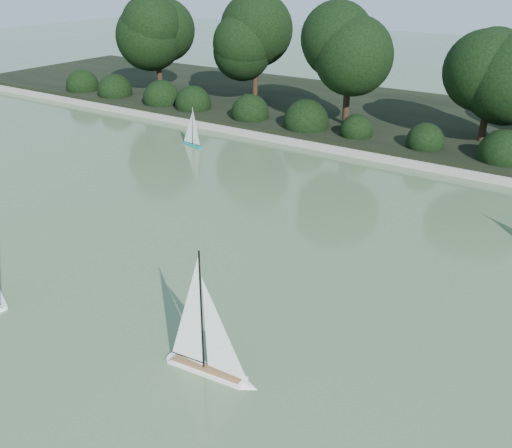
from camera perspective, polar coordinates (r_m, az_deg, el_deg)
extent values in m
plane|color=#3D5432|center=(8.37, -5.63, -11.21)|extent=(80.00, 80.00, 0.00)
cube|color=gray|center=(15.59, 15.76, 5.80)|extent=(40.00, 0.35, 0.18)
cube|color=black|center=(19.28, 19.77, 9.01)|extent=(40.00, 8.00, 0.30)
cylinder|color=black|center=(22.86, -9.59, 13.94)|extent=(0.20, 0.20, 1.51)
sphere|color=black|center=(22.60, -9.93, 18.49)|extent=(2.38, 2.38, 2.38)
cylinder|color=black|center=(20.87, -0.11, 13.06)|extent=(0.20, 0.20, 1.37)
sphere|color=black|center=(20.60, -0.12, 17.68)|extent=(2.24, 2.24, 2.24)
cylinder|color=black|center=(18.15, 8.99, 11.46)|extent=(0.20, 0.20, 1.66)
sphere|color=black|center=(17.80, 9.44, 17.81)|extent=(2.66, 2.66, 2.66)
cylinder|color=black|center=(17.43, 21.73, 8.80)|extent=(0.20, 0.20, 1.26)
sphere|color=black|center=(17.12, 22.57, 13.85)|extent=(2.10, 2.10, 2.10)
sphere|color=black|center=(24.21, -17.04, 13.08)|extent=(1.10, 1.10, 1.10)
sphere|color=black|center=(22.72, -13.71, 12.74)|extent=(1.10, 1.10, 1.10)
sphere|color=black|center=(21.32, -9.92, 12.31)|extent=(1.10, 1.10, 1.10)
sphere|color=black|center=(20.02, -5.65, 11.76)|extent=(1.10, 1.10, 1.10)
sphere|color=black|center=(18.84, -0.83, 11.06)|extent=(1.10, 1.10, 1.10)
sphere|color=black|center=(17.81, 4.55, 10.18)|extent=(1.10, 1.10, 1.10)
sphere|color=black|center=(16.96, 10.50, 9.10)|extent=(1.10, 1.10, 1.10)
sphere|color=black|center=(16.31, 16.96, 7.81)|extent=(1.10, 1.10, 1.10)
sphere|color=black|center=(15.88, 23.81, 6.33)|extent=(1.10, 1.10, 1.10)
cylinder|color=white|center=(9.72, -24.11, -7.64)|extent=(0.14, 0.14, 0.09)
cube|color=white|center=(7.73, -4.90, -14.19)|extent=(1.12, 0.33, 0.11)
cone|color=white|center=(7.47, -0.58, -15.70)|extent=(0.24, 0.24, 0.22)
cylinder|color=white|center=(7.98, -8.33, -12.92)|extent=(0.15, 0.15, 0.11)
cube|color=olive|center=(7.69, -4.91, -13.85)|extent=(1.03, 0.27, 0.01)
cylinder|color=black|center=(7.21, -5.53, -8.40)|extent=(0.02, 0.02, 1.72)
cylinder|color=black|center=(7.79, -6.83, -12.80)|extent=(0.51, 0.07, 0.02)
cube|color=#0B8282|center=(16.96, -6.40, 7.91)|extent=(0.77, 0.33, 0.08)
cone|color=#0B8282|center=(17.31, -7.26, 8.21)|extent=(0.18, 0.18, 0.15)
cylinder|color=#0B8282|center=(16.67, -5.63, 7.64)|extent=(0.11, 0.11, 0.08)
cylinder|color=black|center=(16.77, -6.42, 9.93)|extent=(0.02, 0.02, 1.17)
cylinder|color=black|center=(16.78, -6.00, 8.04)|extent=(0.34, 0.10, 0.01)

